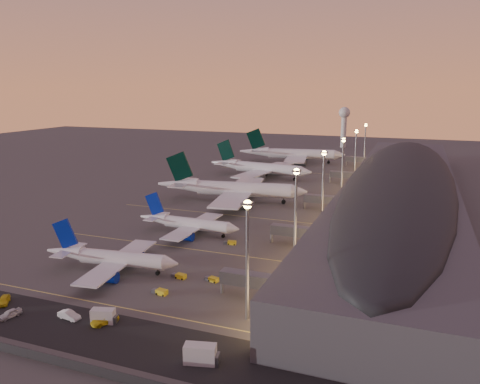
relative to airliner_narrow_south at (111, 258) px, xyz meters
name	(u,v)px	position (x,y,z in m)	size (l,w,h in m)	color
ground	(183,242)	(7.00, 27.71, -3.53)	(700.00, 700.00, 0.00)	#403E3B
airliner_narrow_south	(111,258)	(0.00, 0.00, 0.00)	(38.22, 34.38, 13.64)	silver
airliner_narrow_north	(188,223)	(4.23, 36.64, -0.11)	(36.87, 32.82, 13.21)	silver
airliner_wide_near	(231,189)	(0.66, 83.67, 1.88)	(65.55, 60.34, 21.00)	silver
airliner_wide_mid	(259,168)	(-5.83, 140.98, 1.49)	(60.82, 55.95, 19.48)	silver
airliner_wide_far	(292,154)	(-1.99, 196.08, 2.10)	(68.20, 62.89, 21.87)	silver
terminal_building	(401,185)	(68.84, 100.18, 5.25)	(56.35, 255.00, 17.46)	#45454A
light_masts	(335,163)	(43.00, 92.71, 14.03)	(2.20, 217.20, 25.90)	gray
radar_tower	(344,120)	(17.00, 287.71, 18.35)	(9.00, 9.00, 32.50)	silver
service_lane	(57,324)	(7.00, -28.29, -3.52)	(260.00, 16.00, 0.01)	black
lane_markings	(231,211)	(7.00, 67.71, -3.52)	(90.00, 180.36, 0.00)	#D8C659
fence	(10,349)	(7.00, -40.29, -2.53)	(124.00, 0.12, 2.00)	#2D2D30
baggage_tug_a	(160,292)	(19.55, -8.13, -2.98)	(4.18, 2.14, 1.19)	yellow
baggage_tug_b	(179,276)	(19.27, 1.96, -2.99)	(4.18, 2.21, 1.19)	yellow
baggage_tug_c	(230,243)	(21.66, 31.12, -3.01)	(4.00, 2.09, 1.14)	yellow
catering_truck_a	(104,316)	(15.82, -24.31, -2.13)	(5.66, 3.38, 2.98)	silver
catering_truck_b	(202,355)	(41.08, -30.34, -1.88)	(6.64, 3.77, 3.51)	silver
baggage_tug_d	(212,279)	(27.98, 3.16, -3.02)	(3.98, 2.47, 1.11)	yellow
service_van_b	(4,300)	(-10.83, -25.19, -2.66)	(2.05, 5.09, 1.73)	yellow
service_van_c	(10,314)	(-4.44, -29.62, -2.69)	(1.98, 4.93, 1.68)	silver
service_van_d	(104,320)	(16.03, -24.64, -2.72)	(2.67, 5.79, 1.61)	yellow
service_van_e	(69,315)	(7.86, -25.67, -2.66)	(1.83, 5.26, 1.73)	silver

